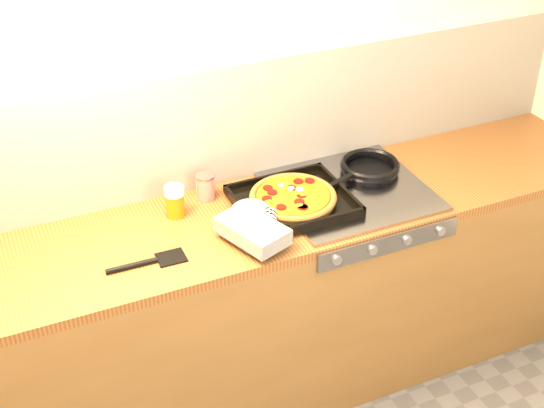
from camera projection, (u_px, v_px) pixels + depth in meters
name	position (u px, v px, depth m)	size (l,w,h in m)	color
room_shell	(217.00, 128.00, 2.96)	(3.20, 3.20, 3.20)	white
counter_run	(248.00, 309.00, 3.12)	(3.20, 0.62, 0.90)	brown
stovetop	(350.00, 192.00, 3.03)	(0.60, 0.56, 0.02)	gray
pizza_on_tray	(281.00, 206.00, 2.86)	(0.57, 0.50, 0.07)	black
frying_pan	(369.00, 168.00, 3.12)	(0.43, 0.31, 0.04)	black
tomato_can	(205.00, 187.00, 2.97)	(0.08, 0.08, 0.11)	maroon
juice_glass	(175.00, 201.00, 2.86)	(0.10, 0.10, 0.13)	orange
wooden_spoon	(273.00, 186.00, 3.05)	(0.30, 0.04, 0.02)	#AD8749
black_spatula	(148.00, 262.00, 2.63)	(0.28, 0.09, 0.02)	black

